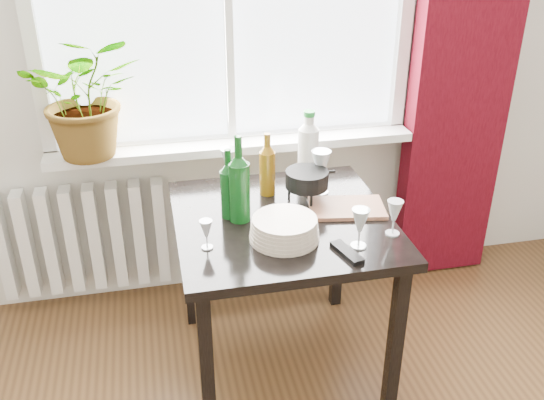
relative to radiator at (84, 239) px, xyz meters
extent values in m
cube|color=white|center=(0.75, -0.03, 0.44)|extent=(1.72, 0.20, 0.04)
cube|color=#38050D|center=(1.87, -0.06, 0.92)|extent=(0.50, 0.12, 2.56)
cube|color=white|center=(0.00, 0.00, 0.00)|extent=(0.80, 0.10, 0.55)
cube|color=black|center=(0.85, -0.63, 0.34)|extent=(0.85, 0.85, 0.04)
cube|color=black|center=(0.48, -1.00, -0.03)|extent=(0.05, 0.05, 0.70)
cube|color=black|center=(0.48, -0.27, -0.03)|extent=(0.05, 0.05, 0.70)
cube|color=black|center=(1.21, -1.00, -0.03)|extent=(0.05, 0.05, 0.70)
cube|color=black|center=(1.21, -0.27, -0.03)|extent=(0.05, 0.05, 0.70)
imported|color=#437920|center=(0.12, -0.07, 0.74)|extent=(0.51, 0.45, 0.54)
cylinder|color=beige|center=(0.82, -0.79, 0.40)|extent=(0.29, 0.29, 0.08)
cube|color=black|center=(1.01, -0.94, 0.37)|extent=(0.09, 0.16, 0.02)
cube|color=#8E5940|center=(1.12, -0.62, 0.37)|extent=(0.33, 0.24, 0.02)
camera|label=1|loc=(0.37, -2.67, 1.53)|focal=40.00mm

